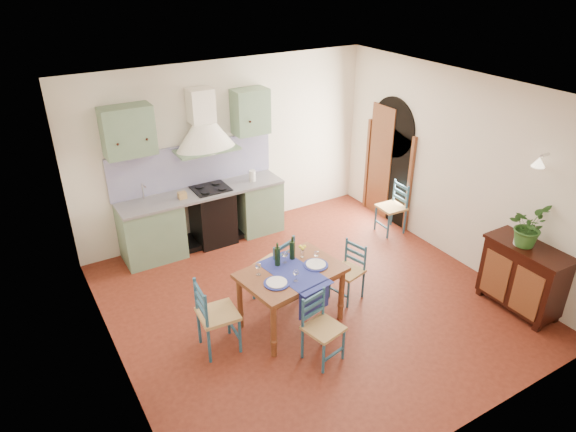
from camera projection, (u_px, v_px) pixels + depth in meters
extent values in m
plane|color=#4C1A10|center=(311.00, 301.00, 6.93)|extent=(5.00, 5.00, 0.00)
cube|color=beige|center=(227.00, 149.00, 8.20)|extent=(5.00, 0.04, 2.80)
cube|color=slate|center=(152.00, 232.00, 7.74)|extent=(0.90, 0.60, 0.88)
cube|color=slate|center=(257.00, 205.00, 8.56)|extent=(0.70, 0.60, 0.88)
cube|color=black|center=(213.00, 216.00, 8.20)|extent=(0.60, 0.58, 0.88)
cube|color=gray|center=(202.00, 192.00, 7.92)|extent=(2.60, 0.64, 0.04)
cube|color=silver|center=(148.00, 205.00, 7.53)|extent=(0.45, 0.40, 0.03)
cylinder|color=silver|center=(143.00, 191.00, 7.60)|extent=(0.02, 0.02, 0.26)
cube|color=black|center=(211.00, 189.00, 7.97)|extent=(0.55, 0.48, 0.02)
cube|color=black|center=(205.00, 239.00, 8.35)|extent=(2.60, 0.50, 0.08)
cube|color=#0D0B62|center=(193.00, 165.00, 7.96)|extent=(2.65, 0.05, 0.68)
cube|color=slate|center=(128.00, 131.00, 7.08)|extent=(0.70, 0.34, 0.70)
cube|color=slate|center=(250.00, 112.00, 7.94)|extent=(0.55, 0.34, 0.70)
cone|color=white|center=(205.00, 137.00, 7.64)|extent=(0.96, 0.96, 0.40)
cube|color=white|center=(201.00, 106.00, 7.50)|extent=(0.36, 0.30, 0.50)
cube|color=beige|center=(457.00, 169.00, 7.43)|extent=(0.04, 5.00, 2.80)
cube|color=black|center=(389.00, 174.00, 8.76)|extent=(0.03, 1.00, 1.65)
cylinder|color=black|center=(393.00, 127.00, 8.38)|extent=(0.03, 1.00, 1.00)
cube|color=brown|center=(409.00, 185.00, 8.33)|extent=(0.06, 0.06, 1.65)
cube|color=brown|center=(368.00, 164.00, 9.16)|extent=(0.06, 0.06, 1.65)
cube|color=brown|center=(380.00, 162.00, 8.85)|extent=(0.04, 0.55, 1.96)
cylinder|color=silver|center=(545.00, 155.00, 6.11)|extent=(0.15, 0.04, 0.04)
cone|color=#FFEDC6|center=(539.00, 162.00, 6.10)|extent=(0.16, 0.16, 0.12)
cube|color=beige|center=(106.00, 266.00, 5.15)|extent=(0.04, 5.00, 2.80)
cube|color=silver|center=(316.00, 95.00, 5.65)|extent=(5.00, 5.00, 0.01)
cube|color=brown|center=(291.00, 273.00, 6.20)|extent=(1.33, 0.99, 0.05)
cube|color=brown|center=(291.00, 277.00, 6.23)|extent=(1.19, 0.85, 0.08)
cylinder|color=brown|center=(274.00, 331.00, 5.84)|extent=(0.07, 0.07, 0.73)
cylinder|color=brown|center=(240.00, 303.00, 6.30)|extent=(0.07, 0.07, 0.73)
cylinder|color=brown|center=(341.00, 295.00, 6.45)|extent=(0.07, 0.07, 0.73)
cylinder|color=brown|center=(306.00, 272.00, 6.91)|extent=(0.07, 0.07, 0.73)
cube|color=navy|center=(294.00, 273.00, 6.15)|extent=(0.59, 0.98, 0.01)
cube|color=navy|center=(314.00, 299.00, 5.98)|extent=(0.46, 0.08, 0.38)
cylinder|color=navy|center=(277.00, 283.00, 5.94)|extent=(0.31, 0.31, 0.01)
cylinder|color=silver|center=(277.00, 282.00, 5.93)|extent=(0.24, 0.24, 0.01)
cylinder|color=navy|center=(316.00, 265.00, 6.28)|extent=(0.31, 0.31, 0.01)
cylinder|color=silver|center=(316.00, 264.00, 6.28)|extent=(0.24, 0.24, 0.01)
cylinder|color=black|center=(277.00, 254.00, 6.22)|extent=(0.07, 0.07, 0.32)
cylinder|color=black|center=(292.00, 248.00, 6.36)|extent=(0.07, 0.07, 0.32)
cylinder|color=white|center=(302.00, 253.00, 6.44)|extent=(0.05, 0.05, 0.10)
sphere|color=yellow|center=(302.00, 247.00, 6.40)|extent=(0.10, 0.10, 0.10)
cylinder|color=navy|center=(323.00, 358.00, 5.66)|extent=(0.03, 0.03, 0.42)
cylinder|color=navy|center=(303.00, 329.00, 5.78)|extent=(0.03, 0.03, 0.83)
cylinder|color=navy|center=(343.00, 344.00, 5.86)|extent=(0.03, 0.03, 0.42)
cylinder|color=navy|center=(323.00, 317.00, 5.98)|extent=(0.03, 0.03, 0.83)
cube|color=tan|center=(323.00, 328.00, 5.77)|extent=(0.46, 0.46, 0.04)
cube|color=navy|center=(313.00, 313.00, 5.82)|extent=(0.35, 0.10, 0.04)
cube|color=navy|center=(313.00, 305.00, 5.77)|extent=(0.35, 0.10, 0.04)
cube|color=navy|center=(314.00, 297.00, 5.72)|extent=(0.35, 0.10, 0.04)
cube|color=navy|center=(333.00, 354.00, 5.78)|extent=(0.33, 0.10, 0.02)
cylinder|color=navy|center=(272.00, 272.00, 7.14)|extent=(0.04, 0.04, 0.49)
cylinder|color=navy|center=(293.00, 267.00, 6.82)|extent=(0.04, 0.04, 0.95)
cylinder|color=navy|center=(253.00, 284.00, 6.87)|extent=(0.04, 0.04, 0.49)
cylinder|color=navy|center=(275.00, 280.00, 6.55)|extent=(0.04, 0.04, 0.95)
cube|color=tan|center=(273.00, 266.00, 6.78)|extent=(0.57, 0.57, 0.04)
cube|color=navy|center=(284.00, 263.00, 6.61)|extent=(0.39, 0.16, 0.05)
cube|color=navy|center=(284.00, 254.00, 6.55)|extent=(0.39, 0.16, 0.05)
cube|color=navy|center=(284.00, 246.00, 6.50)|extent=(0.39, 0.16, 0.05)
cube|color=navy|center=(263.00, 281.00, 7.03)|extent=(0.37, 0.16, 0.03)
cylinder|color=navy|center=(240.00, 336.00, 5.95)|extent=(0.04, 0.04, 0.48)
cylinder|color=navy|center=(208.00, 330.00, 5.70)|extent=(0.04, 0.04, 0.93)
cylinder|color=navy|center=(228.00, 318.00, 6.25)|extent=(0.04, 0.04, 0.48)
cylinder|color=navy|center=(198.00, 311.00, 5.99)|extent=(0.04, 0.04, 0.93)
cube|color=tan|center=(218.00, 314.00, 5.91)|extent=(0.47, 0.47, 0.04)
cube|color=navy|center=(202.00, 309.00, 5.77)|extent=(0.05, 0.39, 0.05)
cube|color=navy|center=(201.00, 300.00, 5.72)|extent=(0.05, 0.39, 0.05)
cube|color=navy|center=(200.00, 291.00, 5.66)|extent=(0.05, 0.39, 0.05)
cube|color=navy|center=(234.00, 330.00, 6.12)|extent=(0.06, 0.37, 0.03)
cylinder|color=navy|center=(330.00, 285.00, 6.93)|extent=(0.03, 0.03, 0.41)
cylinder|color=navy|center=(345.00, 263.00, 7.04)|extent=(0.03, 0.03, 0.80)
cylinder|color=navy|center=(348.00, 295.00, 6.72)|extent=(0.03, 0.03, 0.41)
cylinder|color=navy|center=(364.00, 272.00, 6.84)|extent=(0.03, 0.03, 0.80)
cube|color=tan|center=(347.00, 271.00, 6.83)|extent=(0.45, 0.45, 0.04)
cube|color=navy|center=(355.00, 259.00, 6.88)|extent=(0.10, 0.33, 0.04)
cube|color=navy|center=(356.00, 253.00, 6.83)|extent=(0.10, 0.33, 0.04)
cube|color=navy|center=(356.00, 246.00, 6.78)|extent=(0.10, 0.33, 0.04)
cube|color=navy|center=(339.00, 292.00, 6.85)|extent=(0.10, 0.32, 0.02)
cylinder|color=navy|center=(376.00, 218.00, 8.63)|extent=(0.03, 0.03, 0.44)
cylinder|color=navy|center=(393.00, 202.00, 8.67)|extent=(0.03, 0.03, 0.86)
cylinder|color=navy|center=(388.00, 226.00, 8.36)|extent=(0.03, 0.03, 0.44)
cylinder|color=navy|center=(406.00, 211.00, 8.41)|extent=(0.03, 0.03, 0.86)
cube|color=tan|center=(391.00, 207.00, 8.46)|extent=(0.42, 0.42, 0.04)
cube|color=navy|center=(400.00, 199.00, 8.47)|extent=(0.04, 0.36, 0.04)
cube|color=navy|center=(401.00, 192.00, 8.42)|extent=(0.04, 0.36, 0.04)
cube|color=navy|center=(402.00, 186.00, 8.37)|extent=(0.04, 0.36, 0.04)
cube|color=navy|center=(382.00, 225.00, 8.51)|extent=(0.05, 0.34, 0.02)
cube|color=black|center=(523.00, 276.00, 6.60)|extent=(0.45, 1.00, 0.82)
cube|color=black|center=(530.00, 248.00, 6.40)|extent=(0.50, 1.05, 0.04)
cube|color=brown|center=(526.00, 293.00, 6.33)|extent=(0.02, 0.38, 0.63)
cube|color=brown|center=(496.00, 275.00, 6.68)|extent=(0.02, 0.38, 0.63)
cube|color=black|center=(537.00, 327.00, 6.39)|extent=(0.08, 0.08, 0.08)
cube|color=black|center=(480.00, 292.00, 7.06)|extent=(0.08, 0.08, 0.08)
cube|color=black|center=(554.00, 318.00, 6.55)|extent=(0.08, 0.08, 0.08)
cube|color=black|center=(497.00, 284.00, 7.22)|extent=(0.08, 0.08, 0.08)
imported|color=#2A5722|center=(528.00, 226.00, 6.31)|extent=(0.60, 0.56, 0.53)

